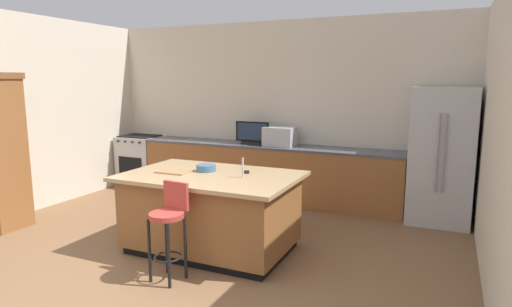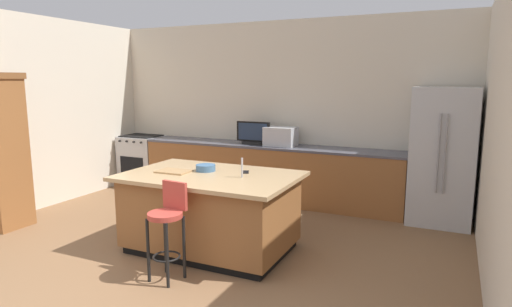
# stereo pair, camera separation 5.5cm
# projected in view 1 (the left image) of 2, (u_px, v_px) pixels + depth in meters

# --- Properties ---
(wall_back) EXTENTS (6.58, 0.12, 2.91)m
(wall_back) POSITION_uv_depth(u_px,v_px,m) (278.00, 111.00, 7.23)
(wall_back) COLOR beige
(wall_back) RESTS_ON ground_plane
(wall_left) EXTENTS (0.12, 4.60, 2.91)m
(wall_left) POSITION_uv_depth(u_px,v_px,m) (40.00, 113.00, 6.59)
(wall_left) COLOR beige
(wall_left) RESTS_ON ground_plane
(wall_right) EXTENTS (0.12, 4.60, 2.91)m
(wall_right) POSITION_uv_depth(u_px,v_px,m) (500.00, 133.00, 4.10)
(wall_right) COLOR beige
(wall_right) RESTS_ON ground_plane
(counter_back) EXTENTS (4.38, 0.62, 0.92)m
(counter_back) POSITION_uv_depth(u_px,v_px,m) (267.00, 173.00, 7.07)
(counter_back) COLOR brown
(counter_back) RESTS_ON ground_plane
(kitchen_island) EXTENTS (1.97, 1.29, 0.90)m
(kitchen_island) POSITION_uv_depth(u_px,v_px,m) (211.00, 212.00, 4.98)
(kitchen_island) COLOR black
(kitchen_island) RESTS_ON ground_plane
(refrigerator) EXTENTS (0.82, 0.75, 1.87)m
(refrigerator) POSITION_uv_depth(u_px,v_px,m) (441.00, 156.00, 5.89)
(refrigerator) COLOR #B7BABF
(refrigerator) RESTS_ON ground_plane
(range_oven) EXTENTS (0.74, 0.63, 0.94)m
(range_oven) POSITION_uv_depth(u_px,v_px,m) (141.00, 160.00, 8.11)
(range_oven) COLOR #B7BABF
(range_oven) RESTS_ON ground_plane
(microwave) EXTENTS (0.48, 0.36, 0.30)m
(microwave) POSITION_uv_depth(u_px,v_px,m) (280.00, 136.00, 6.88)
(microwave) COLOR #B7BABF
(microwave) RESTS_ON counter_back
(tv_monitor) EXTENTS (0.57, 0.16, 0.37)m
(tv_monitor) POSITION_uv_depth(u_px,v_px,m) (252.00, 134.00, 7.02)
(tv_monitor) COLOR black
(tv_monitor) RESTS_ON counter_back
(sink_faucet_back) EXTENTS (0.02, 0.02, 0.24)m
(sink_faucet_back) POSITION_uv_depth(u_px,v_px,m) (270.00, 137.00, 7.06)
(sink_faucet_back) COLOR #B2B2B7
(sink_faucet_back) RESTS_ON counter_back
(sink_faucet_island) EXTENTS (0.02, 0.02, 0.22)m
(sink_faucet_island) POSITION_uv_depth(u_px,v_px,m) (243.00, 168.00, 4.72)
(sink_faucet_island) COLOR #B2B2B7
(sink_faucet_island) RESTS_ON kitchen_island
(bar_stool_center) EXTENTS (0.34, 0.35, 0.97)m
(bar_stool_center) POSITION_uv_depth(u_px,v_px,m) (169.00, 223.00, 4.22)
(bar_stool_center) COLOR #B23D33
(bar_stool_center) RESTS_ON ground_plane
(fruit_bowl) EXTENTS (0.23, 0.23, 0.08)m
(fruit_bowl) POSITION_uv_depth(u_px,v_px,m) (206.00, 168.00, 5.07)
(fruit_bowl) COLOR #3F668C
(fruit_bowl) RESTS_ON kitchen_island
(cell_phone) EXTENTS (0.13, 0.17, 0.01)m
(cell_phone) POSITION_uv_depth(u_px,v_px,m) (246.00, 172.00, 5.01)
(cell_phone) COLOR black
(cell_phone) RESTS_ON kitchen_island
(cutting_board) EXTENTS (0.38, 0.27, 0.02)m
(cutting_board) POSITION_uv_depth(u_px,v_px,m) (174.00, 172.00, 5.01)
(cutting_board) COLOR #A87F51
(cutting_board) RESTS_ON kitchen_island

